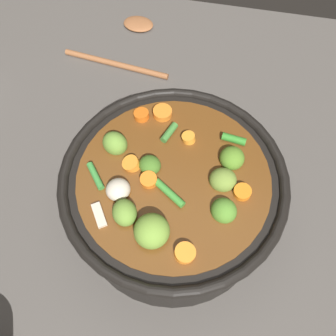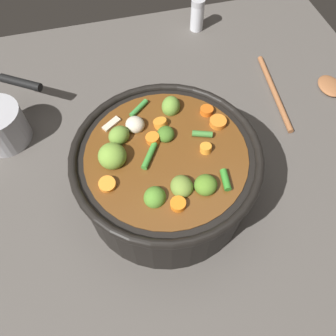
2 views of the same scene
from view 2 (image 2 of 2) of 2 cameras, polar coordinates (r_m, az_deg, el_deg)
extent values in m
plane|color=#514C47|center=(0.64, -0.25, -3.94)|extent=(1.10, 1.10, 0.00)
cylinder|color=black|center=(0.59, -0.28, -1.11)|extent=(0.30, 0.30, 0.12)
torus|color=black|center=(0.54, -0.30, 2.27)|extent=(0.31, 0.31, 0.01)
cylinder|color=brown|center=(0.59, -0.28, -0.86)|extent=(0.26, 0.26, 0.12)
ellipsoid|color=#568327|center=(0.50, 6.33, -2.84)|extent=(0.04, 0.04, 0.03)
ellipsoid|color=#437024|center=(0.55, -0.38, 5.69)|extent=(0.04, 0.04, 0.02)
ellipsoid|color=olive|center=(0.59, 0.49, 10.28)|extent=(0.05, 0.04, 0.03)
ellipsoid|color=olive|center=(0.53, -9.31, 2.00)|extent=(0.06, 0.06, 0.04)
ellipsoid|color=olive|center=(0.55, -8.21, 5.41)|extent=(0.04, 0.05, 0.03)
ellipsoid|color=#53892D|center=(0.50, -2.22, -4.96)|extent=(0.05, 0.05, 0.03)
ellipsoid|color=olive|center=(0.50, 2.31, -3.12)|extent=(0.04, 0.04, 0.03)
cylinder|color=orange|center=(0.55, -2.51, 4.74)|extent=(0.03, 0.03, 0.02)
cylinder|color=orange|center=(0.58, 8.33, 7.44)|extent=(0.04, 0.04, 0.02)
cylinder|color=orange|center=(0.54, 6.33, 3.12)|extent=(0.02, 0.02, 0.02)
cylinder|color=orange|center=(0.59, 6.46, 9.38)|extent=(0.03, 0.03, 0.02)
cylinder|color=orange|center=(0.49, 1.72, -6.18)|extent=(0.03, 0.03, 0.02)
cylinder|color=orange|center=(0.57, -1.25, 7.34)|extent=(0.03, 0.03, 0.02)
cylinder|color=orange|center=(0.51, -10.11, -2.80)|extent=(0.03, 0.03, 0.02)
ellipsoid|color=beige|center=(0.57, -5.54, 7.23)|extent=(0.04, 0.04, 0.03)
cylinder|color=#338429|center=(0.51, 9.62, -1.95)|extent=(0.03, 0.02, 0.01)
cylinder|color=#407E35|center=(0.56, 5.76, 5.70)|extent=(0.02, 0.03, 0.01)
cylinder|color=#409034|center=(0.53, -3.02, 1.68)|extent=(0.05, 0.03, 0.01)
cylinder|color=#3D903C|center=(0.59, -4.92, 9.96)|extent=(0.03, 0.04, 0.01)
cube|color=beige|center=(0.58, -9.45, 7.28)|extent=(0.03, 0.03, 0.01)
ellipsoid|color=#995D36|center=(0.89, 25.49, 12.31)|extent=(0.07, 0.06, 0.01)
cylinder|color=#995D36|center=(0.83, 17.37, 12.07)|extent=(0.23, 0.04, 0.01)
cylinder|color=silver|center=(0.96, 4.88, 23.86)|extent=(0.03, 0.03, 0.07)
cylinder|color=#B7B7BC|center=(0.94, 5.09, 25.94)|extent=(0.03, 0.03, 0.01)
cylinder|color=#ADADB2|center=(0.76, -26.33, 6.33)|extent=(0.10, 0.10, 0.08)
cylinder|color=black|center=(0.79, -23.44, 12.99)|extent=(0.07, 0.09, 0.02)
camera|label=1|loc=(0.30, -54.97, 33.56)|focal=37.30mm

